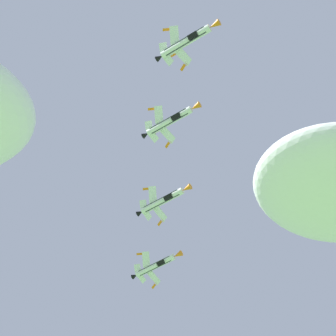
# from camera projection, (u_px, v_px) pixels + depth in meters

# --- Properties ---
(fighter_jet_lead) EXTENTS (12.58, 12.22, 7.62)m
(fighter_jet_lead) POSITION_uv_depth(u_px,v_px,m) (187.00, 41.00, 174.13)
(fighter_jet_lead) COLOR white
(fighter_jet_left_wing) EXTENTS (12.58, 12.11, 7.15)m
(fighter_jet_left_wing) POSITION_uv_depth(u_px,v_px,m) (171.00, 121.00, 190.46)
(fighter_jet_left_wing) COLOR white
(fighter_jet_right_wing) EXTENTS (12.58, 12.24, 7.69)m
(fighter_jet_right_wing) POSITION_uv_depth(u_px,v_px,m) (163.00, 201.00, 203.29)
(fighter_jet_right_wing) COLOR white
(fighter_jet_left_outer) EXTENTS (12.58, 12.09, 7.03)m
(fighter_jet_left_outer) POSITION_uv_depth(u_px,v_px,m) (156.00, 265.00, 219.40)
(fighter_jet_left_outer) COLOR white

